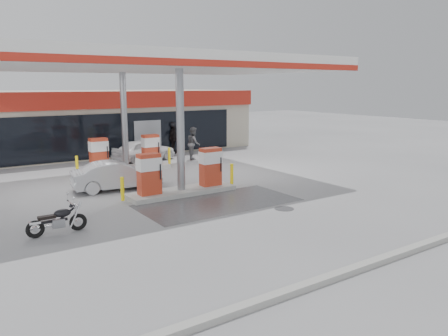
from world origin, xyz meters
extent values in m
plane|color=gray|center=(0.00, 0.00, 0.00)|extent=(90.00, 90.00, 0.00)
cube|color=#4C4C4F|center=(0.50, 0.00, 0.00)|extent=(6.00, 3.00, 0.00)
cylinder|color=#38383A|center=(2.00, -2.00, 0.00)|extent=(0.70, 0.70, 0.01)
cube|color=gray|center=(0.00, -7.00, 0.07)|extent=(28.00, 0.25, 0.15)
cube|color=#ACA290|center=(0.00, 16.00, 2.00)|extent=(22.00, 8.00, 4.00)
cube|color=black|center=(0.00, 11.97, 1.40)|extent=(18.00, 0.10, 2.60)
cube|color=#B42316|center=(0.00, 11.90, 3.50)|extent=(22.00, 0.25, 1.00)
cube|color=navy|center=(7.00, 11.85, 3.50)|extent=(3.50, 0.12, 0.80)
cube|color=gray|center=(3.00, 11.93, 1.10)|extent=(1.80, 0.14, 2.20)
cube|color=silver|center=(0.00, 5.00, 5.30)|extent=(16.00, 10.00, 0.60)
cube|color=#B42316|center=(0.00, 0.05, 5.12)|extent=(16.00, 0.12, 0.24)
cube|color=#B42316|center=(0.00, 9.95, 5.12)|extent=(16.00, 0.12, 0.24)
cylinder|color=gray|center=(0.00, 2.00, 2.59)|extent=(0.32, 0.32, 5.00)
cylinder|color=gray|center=(0.00, 8.00, 2.59)|extent=(0.32, 0.32, 5.00)
cube|color=#9E9E99|center=(0.00, 2.00, 0.09)|extent=(4.50, 1.30, 0.18)
cube|color=#AB331C|center=(-1.40, 2.00, 0.98)|extent=(0.85, 0.48, 1.60)
cube|color=#AB331C|center=(1.40, 2.00, 0.98)|extent=(0.85, 0.48, 1.60)
cube|color=silver|center=(-1.40, 2.00, 1.38)|extent=(0.88, 0.52, 0.50)
cube|color=silver|center=(1.40, 2.00, 1.38)|extent=(0.88, 0.52, 0.50)
cylinder|color=yellow|center=(-2.50, 2.00, 0.54)|extent=(0.14, 0.14, 0.90)
cylinder|color=yellow|center=(2.50, 2.00, 0.54)|extent=(0.14, 0.14, 0.90)
cube|color=#9E9E99|center=(0.00, 8.00, 0.09)|extent=(4.50, 1.30, 0.18)
cube|color=#AB331C|center=(-1.40, 8.00, 0.98)|extent=(0.85, 0.48, 1.60)
cube|color=#AB331C|center=(1.40, 8.00, 0.98)|extent=(0.85, 0.48, 1.60)
cube|color=silver|center=(-1.40, 8.00, 1.38)|extent=(0.88, 0.52, 0.50)
cube|color=silver|center=(1.40, 8.00, 1.38)|extent=(0.88, 0.52, 0.50)
cylinder|color=yellow|center=(-2.50, 8.00, 0.54)|extent=(0.14, 0.14, 0.90)
cylinder|color=yellow|center=(2.50, 8.00, 0.54)|extent=(0.14, 0.14, 0.90)
torus|color=black|center=(-4.79, -0.28, 0.27)|extent=(0.53, 0.13, 0.53)
torus|color=black|center=(-6.02, -0.28, 0.27)|extent=(0.53, 0.13, 0.53)
cube|color=gray|center=(-5.37, -0.28, 0.34)|extent=(0.36, 0.21, 0.27)
cube|color=black|center=(-5.50, -0.28, 0.43)|extent=(0.80, 0.09, 0.07)
ellipsoid|color=black|center=(-5.24, -0.28, 0.62)|extent=(0.50, 0.28, 0.25)
cube|color=black|center=(-5.68, -0.28, 0.57)|extent=(0.49, 0.21, 0.09)
cylinder|color=silver|center=(-4.97, -0.28, 0.89)|extent=(0.03, 0.68, 0.03)
sphere|color=silver|center=(-4.86, -0.28, 0.78)|extent=(0.16, 0.16, 0.16)
cylinder|color=silver|center=(-5.82, -0.15, 0.25)|extent=(0.80, 0.07, 0.07)
imported|color=white|center=(1.97, 10.20, 0.64)|extent=(3.95, 2.13, 1.28)
imported|color=#4C4D51|center=(4.63, 9.00, 0.97)|extent=(1.06, 1.16, 1.94)
imported|color=#ADB0B5|center=(-1.91, 4.20, 0.60)|extent=(3.80, 1.73, 1.21)
imported|color=black|center=(4.73, 11.80, 0.96)|extent=(1.15, 1.08, 1.91)
camera|label=1|loc=(-8.21, -13.31, 4.36)|focal=35.00mm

